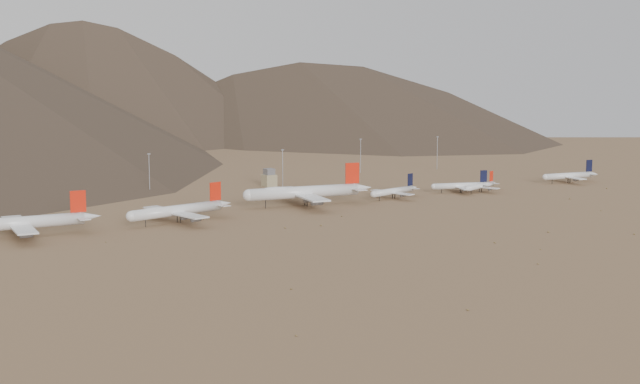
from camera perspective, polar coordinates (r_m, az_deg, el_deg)
ground at (r=478.55m, az=0.98°, el=-1.52°), size 3000.00×3000.00×0.00m
widebody_west at (r=439.80m, az=-18.52°, el=-1.86°), size 68.93×53.45×20.52m
widebody_centre at (r=461.60m, az=-9.13°, el=-1.16°), size 63.24×49.23×18.88m
widebody_east at (r=510.27m, az=-1.01°, el=0.01°), size 78.72×61.68×23.65m
narrowbody_a at (r=540.88m, az=4.76°, el=0.06°), size 42.07×30.78×14.02m
narrowbody_b at (r=570.91m, az=9.04°, el=0.41°), size 40.19×30.05×13.88m
narrowbody_c at (r=575.95m, az=10.25°, el=0.39°), size 36.31×26.90×12.31m
narrowbody_d at (r=635.39m, az=15.69°, el=1.02°), size 45.54×33.32×15.18m
control_tower at (r=593.77m, az=-3.27°, el=0.87°), size 8.00×8.00×12.00m
mast_west at (r=566.52m, az=-10.87°, el=1.29°), size 2.00×0.60×25.70m
mast_centre at (r=584.08m, az=-2.41°, el=1.63°), size 2.00×0.60×25.70m
mast_east at (r=668.82m, az=2.61°, el=2.45°), size 2.00×0.60×25.70m
mast_far_east at (r=696.91m, az=7.51°, el=2.62°), size 2.00×0.60×25.70m
desert_scrub at (r=452.07m, az=13.91°, el=-2.29°), size 414.32×177.00×0.83m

